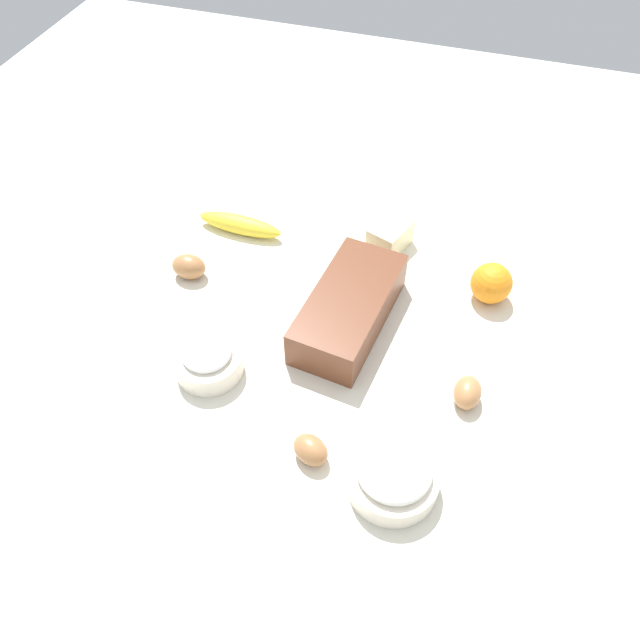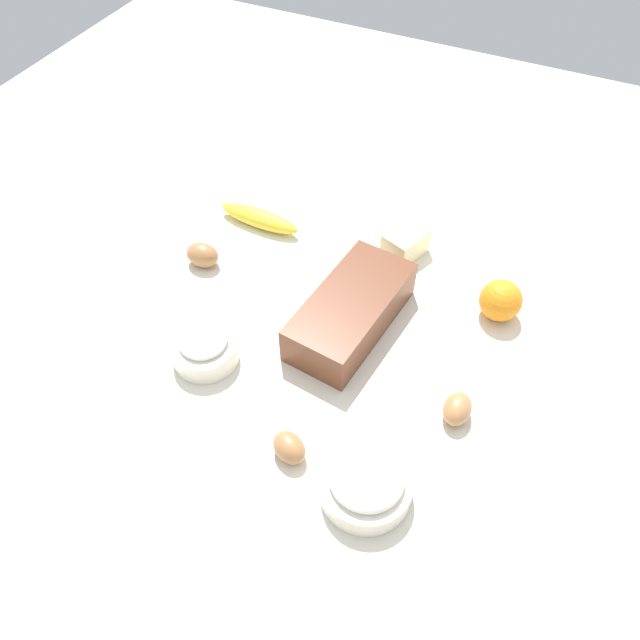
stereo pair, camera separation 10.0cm
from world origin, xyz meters
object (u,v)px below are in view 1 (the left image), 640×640
(egg_near_butter, at_px, (311,450))
(egg_beside_bowl, at_px, (189,267))
(egg_loose, at_px, (467,392))
(butter_block, at_px, (390,236))
(loaf_pan, at_px, (349,308))
(banana, at_px, (240,224))
(orange_fruit, at_px, (491,283))
(sugar_bowl, at_px, (208,359))
(flour_bowl, at_px, (393,475))

(egg_near_butter, bearing_deg, egg_beside_bowl, 48.68)
(egg_beside_bowl, distance_m, egg_loose, 0.60)
(butter_block, bearing_deg, loaf_pan, 173.62)
(butter_block, distance_m, egg_beside_bowl, 0.42)
(butter_block, bearing_deg, banana, 98.79)
(orange_fruit, bearing_deg, butter_block, 69.01)
(sugar_bowl, height_order, orange_fruit, orange_fruit)
(sugar_bowl, bearing_deg, flour_bowl, -108.28)
(egg_beside_bowl, bearing_deg, butter_block, -60.82)
(banana, bearing_deg, egg_beside_bowl, 163.12)
(banana, height_order, egg_loose, egg_loose)
(banana, bearing_deg, egg_near_butter, -146.42)
(orange_fruit, relative_size, egg_loose, 1.25)
(flour_bowl, height_order, sugar_bowl, flour_bowl)
(flour_bowl, relative_size, butter_block, 1.59)
(flour_bowl, bearing_deg, banana, 43.02)
(loaf_pan, relative_size, sugar_bowl, 2.43)
(loaf_pan, height_order, orange_fruit, same)
(butter_block, bearing_deg, flour_bowl, -166.25)
(banana, distance_m, egg_near_butter, 0.57)
(flour_bowl, xyz_separation_m, egg_loose, (0.19, -0.09, -0.01))
(banana, relative_size, orange_fruit, 2.36)
(egg_loose, bearing_deg, egg_beside_bowl, 77.06)
(butter_block, relative_size, egg_near_butter, 1.44)
(loaf_pan, bearing_deg, egg_beside_bowl, 92.99)
(sugar_bowl, distance_m, egg_near_butter, 0.25)
(orange_fruit, distance_m, egg_loose, 0.26)
(egg_loose, bearing_deg, orange_fruit, -0.92)
(orange_fruit, bearing_deg, egg_near_butter, 152.75)
(flour_bowl, distance_m, sugar_bowl, 0.38)
(flour_bowl, height_order, banana, flour_bowl)
(orange_fruit, bearing_deg, loaf_pan, 120.54)
(banana, bearing_deg, egg_loose, -118.38)
(egg_beside_bowl, bearing_deg, flour_bowl, -123.31)
(sugar_bowl, distance_m, banana, 0.37)
(banana, xyz_separation_m, egg_near_butter, (-0.47, -0.31, 0.00))
(banana, height_order, orange_fruit, orange_fruit)
(egg_near_butter, relative_size, egg_loose, 0.96)
(egg_beside_bowl, bearing_deg, sugar_bowl, -146.82)
(orange_fruit, xyz_separation_m, egg_near_butter, (-0.44, 0.23, -0.02))
(loaf_pan, distance_m, banana, 0.35)
(egg_beside_bowl, height_order, egg_loose, egg_beside_bowl)
(loaf_pan, distance_m, orange_fruit, 0.29)
(egg_near_butter, distance_m, egg_loose, 0.29)
(butter_block, bearing_deg, egg_near_butter, 179.37)
(flour_bowl, bearing_deg, orange_fruit, -11.36)
(orange_fruit, distance_m, egg_beside_bowl, 0.60)
(butter_block, height_order, egg_near_butter, butter_block)
(flour_bowl, bearing_deg, egg_beside_bowl, 56.69)
(orange_fruit, height_order, butter_block, orange_fruit)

